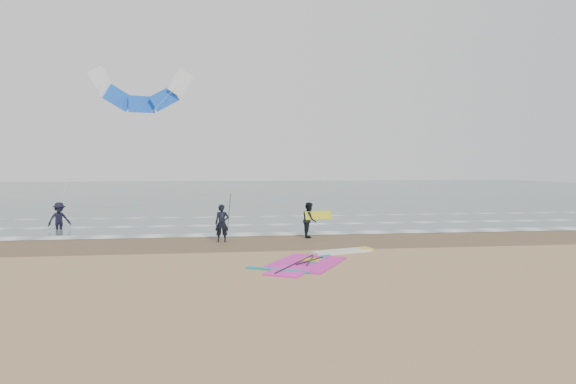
{
  "coord_description": "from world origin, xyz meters",
  "views": [
    {
      "loc": [
        -3.2,
        -15.96,
        3.34
      ],
      "look_at": [
        -0.4,
        5.0,
        2.2
      ],
      "focal_mm": 32.0,
      "sensor_mm": 36.0,
      "label": 1
    }
  ],
  "objects": [
    {
      "name": "person_wading",
      "position": [
        -11.34,
        11.41,
        0.88
      ],
      "size": [
        1.3,
        1.2,
        1.76
      ],
      "primitive_type": "imported",
      "rotation": [
        0.0,
        0.0,
        0.63
      ],
      "color": "black",
      "rests_on": "ground"
    },
    {
      "name": "surf_kite",
      "position": [
        -7.65,
        14.68,
        7.44
      ],
      "size": [
        6.69,
        3.6,
        7.79
      ],
      "color": "white",
      "rests_on": "ground"
    },
    {
      "name": "person_walking",
      "position": [
        0.85,
        6.99,
        0.81
      ],
      "size": [
        0.72,
        0.87,
        1.62
      ],
      "primitive_type": "imported",
      "rotation": [
        0.0,
        0.0,
        1.42
      ],
      "color": "black",
      "rests_on": "ground"
    },
    {
      "name": "foam_waterline",
      "position": [
        0.0,
        10.44,
        0.03
      ],
      "size": [
        120.0,
        9.15,
        0.02
      ],
      "color": "white",
      "rests_on": "ground"
    },
    {
      "name": "person_standing",
      "position": [
        -3.12,
        6.15,
        0.81
      ],
      "size": [
        0.61,
        0.41,
        1.63
      ],
      "primitive_type": "imported",
      "rotation": [
        0.0,
        0.0,
        -0.04
      ],
      "color": "black",
      "rests_on": "ground"
    },
    {
      "name": "carried_kiteboard",
      "position": [
        1.25,
        6.89,
        1.02
      ],
      "size": [
        1.3,
        0.51,
        0.39
      ],
      "color": "yellow",
      "rests_on": "ground"
    },
    {
      "name": "held_pole",
      "position": [
        -2.82,
        6.15,
        1.19
      ],
      "size": [
        0.17,
        0.86,
        1.82
      ],
      "color": "black",
      "rests_on": "ground"
    },
    {
      "name": "sea_water",
      "position": [
        0.0,
        48.0,
        0.01
      ],
      "size": [
        120.0,
        80.0,
        0.02
      ],
      "primitive_type": "cube",
      "color": "#47605E",
      "rests_on": "ground"
    },
    {
      "name": "ground",
      "position": [
        0.0,
        0.0,
        0.0
      ],
      "size": [
        120.0,
        120.0,
        0.0
      ],
      "primitive_type": "plane",
      "color": "tan",
      "rests_on": "ground"
    },
    {
      "name": "wet_sand_band",
      "position": [
        0.0,
        6.0,
        0.0
      ],
      "size": [
        120.0,
        5.0,
        0.01
      ],
      "primitive_type": "cube",
      "color": "brown",
      "rests_on": "ground"
    },
    {
      "name": "windsurf_rig",
      "position": [
        0.15,
        1.4,
        0.03
      ],
      "size": [
        5.05,
        4.78,
        0.12
      ],
      "color": "white",
      "rests_on": "ground"
    }
  ]
}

